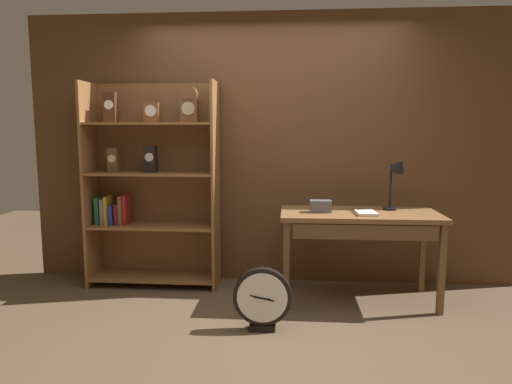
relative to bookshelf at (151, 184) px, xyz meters
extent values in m
plane|color=brown|center=(1.16, -1.15, -0.98)|extent=(10.00, 10.00, 0.00)
cube|color=brown|center=(1.16, 0.21, 0.32)|extent=(4.80, 0.05, 2.60)
cube|color=brown|center=(-0.58, -0.04, -0.01)|extent=(0.02, 0.39, 1.94)
cube|color=brown|center=(0.63, -0.04, -0.01)|extent=(0.02, 0.39, 1.94)
cube|color=brown|center=(0.03, 0.15, -0.01)|extent=(1.24, 0.01, 1.94)
cube|color=brown|center=(0.03, -0.04, -0.90)|extent=(1.19, 0.37, 0.02)
cube|color=brown|center=(0.03, -0.04, -0.40)|extent=(1.19, 0.37, 0.02)
cube|color=brown|center=(0.03, -0.04, 0.10)|extent=(1.19, 0.37, 0.02)
cube|color=brown|center=(0.03, -0.04, 0.57)|extent=(1.19, 0.37, 0.02)
cube|color=#472816|center=(-0.36, -0.02, 0.72)|extent=(0.11, 0.10, 0.28)
cylinder|color=white|center=(-0.36, -0.07, 0.74)|extent=(0.08, 0.01, 0.08)
cube|color=brown|center=(-0.33, -0.05, 0.23)|extent=(0.10, 0.10, 0.23)
cylinder|color=#C6B78C|center=(-0.33, -0.11, 0.25)|extent=(0.08, 0.01, 0.08)
cube|color=brown|center=(0.04, -0.02, 0.67)|extent=(0.14, 0.08, 0.19)
cylinder|color=silver|center=(0.04, -0.07, 0.69)|extent=(0.11, 0.01, 0.11)
cube|color=black|center=(0.02, -0.04, 0.24)|extent=(0.11, 0.08, 0.25)
cylinder|color=silver|center=(0.02, -0.08, 0.26)|extent=(0.08, 0.01, 0.08)
cube|color=brown|center=(0.39, -0.03, 0.69)|extent=(0.16, 0.10, 0.22)
cylinder|color=brown|center=(0.39, -0.03, 0.84)|extent=(0.16, 0.10, 0.16)
cylinder|color=#C6B78C|center=(0.39, -0.08, 0.71)|extent=(0.12, 0.01, 0.12)
cube|color=#236638|center=(-0.50, -0.04, -0.26)|extent=(0.04, 0.14, 0.26)
cube|color=slate|center=(-0.45, -0.06, -0.26)|extent=(0.04, 0.15, 0.25)
cube|color=#B78C2D|center=(-0.41, -0.06, -0.25)|extent=(0.03, 0.17, 0.28)
cube|color=navy|center=(-0.37, -0.05, -0.29)|extent=(0.03, 0.15, 0.19)
cube|color=maroon|center=(-0.32, -0.03, -0.29)|extent=(0.04, 0.17, 0.20)
cube|color=brown|center=(-0.27, -0.05, -0.25)|extent=(0.04, 0.16, 0.28)
cube|color=maroon|center=(-0.23, -0.03, -0.24)|extent=(0.03, 0.16, 0.29)
cube|color=brown|center=(1.93, -0.31, -0.21)|extent=(1.35, 0.65, 0.04)
cube|color=brown|center=(1.31, -0.59, -0.61)|extent=(0.05, 0.05, 0.75)
cube|color=brown|center=(2.56, -0.59, -0.61)|extent=(0.05, 0.05, 0.75)
cube|color=brown|center=(1.31, -0.04, -0.61)|extent=(0.05, 0.05, 0.75)
cube|color=brown|center=(2.56, -0.04, -0.61)|extent=(0.05, 0.05, 0.75)
cube|color=brown|center=(1.93, -0.62, -0.30)|extent=(1.15, 0.03, 0.12)
cylinder|color=black|center=(2.22, -0.17, -0.18)|extent=(0.12, 0.12, 0.02)
cylinder|color=black|center=(2.22, -0.17, 0.02)|extent=(0.02, 0.02, 0.39)
cone|color=black|center=(2.28, -0.22, 0.21)|extent=(0.17, 0.19, 0.17)
cube|color=#595960|center=(1.59, -0.34, -0.14)|extent=(0.18, 0.11, 0.10)
cube|color=silver|center=(1.97, -0.43, -0.18)|extent=(0.17, 0.23, 0.02)
cube|color=black|center=(1.13, -0.99, -0.96)|extent=(0.20, 0.11, 0.04)
cylinder|color=black|center=(1.13, -0.99, -0.72)|extent=(0.44, 0.06, 0.44)
cylinder|color=white|center=(1.13, -1.02, -0.72)|extent=(0.38, 0.01, 0.38)
cube|color=black|center=(1.13, -1.03, -0.72)|extent=(0.13, 0.01, 0.03)
cube|color=black|center=(1.13, -1.03, -0.72)|extent=(0.18, 0.01, 0.05)
camera|label=1|loc=(1.34, -4.26, 0.50)|focal=32.11mm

